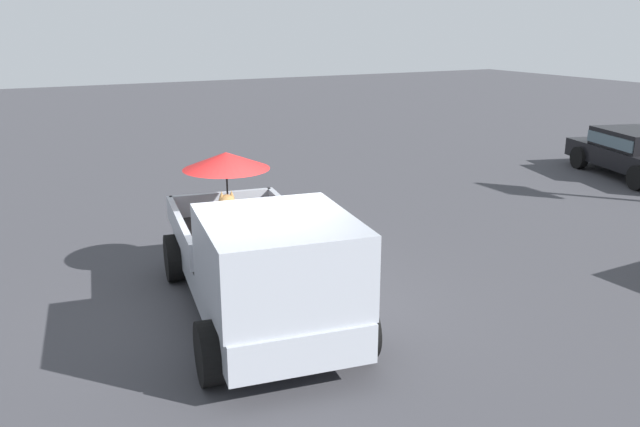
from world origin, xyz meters
name	(u,v)px	position (x,y,z in m)	size (l,w,h in m)	color
ground_plane	(256,313)	(0.00, 0.00, 0.00)	(80.00, 80.00, 0.00)	#38383D
pickup_truck_main	(260,261)	(0.38, -0.06, 0.98)	(5.27, 2.84, 2.18)	black
parked_sedan_near	(635,151)	(-3.48, 12.96, 0.74)	(4.62, 2.90, 1.33)	black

